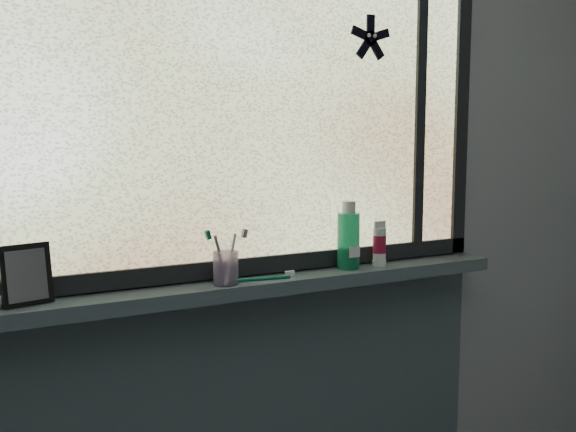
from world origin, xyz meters
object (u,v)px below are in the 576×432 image
(mouthwash_bottle, at_px, (348,235))
(cream_tube, at_px, (380,242))
(vanity_mirror, at_px, (26,275))
(toothbrush_cup, at_px, (226,268))

(mouthwash_bottle, bearing_deg, cream_tube, -5.35)
(mouthwash_bottle, xyz_separation_m, cream_tube, (0.11, -0.01, -0.03))
(vanity_mirror, height_order, toothbrush_cup, vanity_mirror)
(toothbrush_cup, distance_m, mouthwash_bottle, 0.42)
(vanity_mirror, xyz_separation_m, cream_tube, (1.03, -0.01, 0.00))
(toothbrush_cup, xyz_separation_m, mouthwash_bottle, (0.41, 0.02, 0.06))
(vanity_mirror, distance_m, toothbrush_cup, 0.51)
(vanity_mirror, height_order, cream_tube, vanity_mirror)
(cream_tube, bearing_deg, vanity_mirror, 179.49)
(cream_tube, bearing_deg, toothbrush_cup, -178.68)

